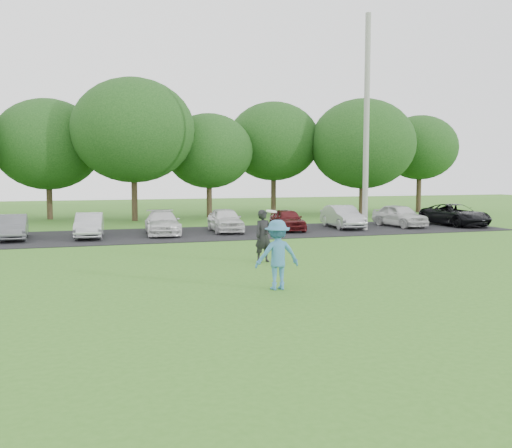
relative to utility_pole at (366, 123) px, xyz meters
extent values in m
plane|color=#397220|center=(-8.56, -12.05, -5.40)|extent=(100.00, 100.00, 0.00)
cube|color=black|center=(-8.56, 0.95, -5.39)|extent=(32.00, 6.50, 0.03)
cylinder|color=#969591|center=(0.00, 0.00, 0.00)|extent=(0.28, 0.28, 10.81)
imported|color=teal|center=(-9.26, -12.48, -4.52)|extent=(1.16, 0.69, 1.76)
cylinder|color=white|center=(-9.51, -12.74, -3.40)|extent=(0.27, 0.27, 0.08)
imported|color=black|center=(-8.20, -8.22, -4.54)|extent=(0.71, 0.55, 1.73)
cube|color=black|center=(-8.02, -8.40, -4.29)|extent=(0.16, 0.13, 0.10)
imported|color=slate|center=(-16.67, 0.94, -4.83)|extent=(1.26, 3.31, 1.08)
imported|color=#B4B6BC|center=(-13.47, 0.69, -4.82)|extent=(1.42, 3.43, 1.10)
imported|color=silver|center=(-10.14, 1.03, -4.82)|extent=(1.83, 3.90, 1.10)
imported|color=silver|center=(-7.02, 1.22, -4.78)|extent=(1.60, 3.56, 1.19)
imported|color=#4E1113|center=(-3.86, 0.94, -4.83)|extent=(1.55, 3.30, 1.09)
imported|color=#A2A4A9|center=(-0.64, 1.25, -4.78)|extent=(1.54, 3.69, 1.19)
imported|color=silver|center=(2.70, 1.08, -4.77)|extent=(1.82, 3.68, 1.21)
imported|color=black|center=(5.91, 0.61, -4.78)|extent=(2.23, 4.39, 1.19)
cylinder|color=#38281C|center=(-15.56, 12.35, -4.30)|extent=(0.36, 0.36, 2.20)
ellipsoid|color=#214C19|center=(-15.56, 12.35, -0.70)|extent=(6.68, 6.68, 5.68)
cylinder|color=#38281C|center=(-10.56, 9.55, -4.05)|extent=(0.36, 0.36, 2.70)
ellipsoid|color=#214C19|center=(-10.56, 9.55, 0.08)|extent=(7.42, 7.42, 6.31)
cylinder|color=#38281C|center=(-5.56, 10.95, -4.30)|extent=(0.36, 0.36, 2.20)
ellipsoid|color=#214C19|center=(-5.56, 10.95, -1.04)|extent=(5.76, 5.76, 4.90)
cylinder|color=#38281C|center=(-0.56, 12.35, -4.05)|extent=(0.36, 0.36, 2.70)
ellipsoid|color=#214C19|center=(-0.56, 12.35, -0.27)|extent=(6.50, 6.50, 5.53)
cylinder|color=#38281C|center=(4.94, 9.55, -4.30)|extent=(0.36, 0.36, 2.20)
ellipsoid|color=#214C19|center=(4.94, 9.55, -0.49)|extent=(7.24, 7.24, 6.15)
cylinder|color=#38281C|center=(10.44, 10.95, -4.05)|extent=(0.36, 0.36, 2.70)
ellipsoid|color=#214C19|center=(10.44, 10.95, -0.61)|extent=(5.58, 5.58, 4.74)
camera|label=1|loc=(-14.10, -25.84, -2.47)|focal=40.00mm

